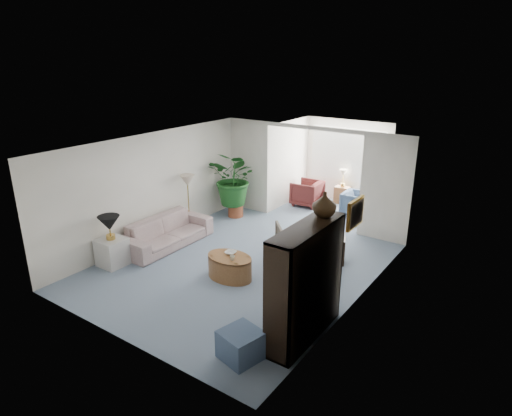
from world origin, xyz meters
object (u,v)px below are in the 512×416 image
Objects in this scene: wingback_chair at (298,242)px; table_lamp at (109,223)px; side_table_dark at (334,250)px; coffee_cup at (232,258)px; sunroom_chair_blue at (356,204)px; framed_picture at (356,213)px; sofa at (167,232)px; sunroom_table at (342,195)px; coffee_bowl at (231,253)px; entertainment_cabinet at (306,283)px; cabinet_urn at (324,204)px; ottoman at (241,345)px; floor_lamp at (187,180)px; plant_pot at (236,211)px; end_table at (112,252)px; sunroom_chair_maroon at (307,193)px; coffee_table at (230,267)px.

table_lamp is at bearing -3.65° from wingback_chair.
coffee_cup is at bearing -123.00° from side_table_dark.
wingback_chair is 3.25m from sunroom_chair_blue.
framed_picture is 4.65m from sofa.
sofa reaches higher than sunroom_table.
coffee_cup is at bearing -45.00° from coffee_bowl.
entertainment_cabinet is 5.77m from sunroom_chair_blue.
cabinet_urn is at bearing -166.71° from sunroom_chair_blue.
entertainment_cabinet is at bearing -20.48° from coffee_cup.
coffee_cup reaches higher than ottoman.
coffee_cup is at bearing -87.21° from sunroom_table.
ottoman is at bearing -39.02° from floor_lamp.
wingback_chair is 2.99m from plant_pot.
cabinet_urn reaches higher than entertainment_cabinet.
floor_lamp is 0.95× the size of cabinet_urn.
floor_lamp is at bearing -174.94° from side_table_dark.
sunroom_table is at bearing 71.14° from end_table.
floor_lamp is at bearing 158.52° from cabinet_urn.
sofa is (-4.44, 0.02, -1.38)m from framed_picture.
entertainment_cabinet is 6.32m from sunroom_chair_maroon.
entertainment_cabinet reaches higher than coffee_table.
plant_pot is 0.56× the size of sunroom_chair_blue.
cabinet_urn is (4.49, -1.77, 0.76)m from floor_lamp.
side_table_dark is (1.37, 1.77, 0.05)m from coffee_table.
table_lamp is (-4.64, -1.33, -0.77)m from framed_picture.
floor_lamp is at bearing 15.13° from sofa.
sunroom_chair_maroon is (-3.20, 4.33, -1.34)m from framed_picture.
sofa is 5.05× the size of table_lamp.
end_table is at bearing -172.03° from cabinet_urn.
floor_lamp is 1.67× the size of coffee_bowl.
ottoman is (0.26, -3.59, -0.06)m from side_table_dark.
sofa is 4.15× the size of ottoman.
sofa is 3.74m from side_table_dark.
sunroom_chair_blue reaches higher than sunroom_table.
coffee_table is 5.47m from sunroom_table.
framed_picture is 5.05× the size of coffee_cup.
framed_picture is at bearing -161.53° from sunroom_chair_blue.
end_table is 3.84m from wingback_chair.
plant_pot is (-4.32, 2.42, -1.54)m from framed_picture.
floor_lamp reaches higher than ottoman.
framed_picture is at bearing 6.84° from coffee_bowl.
plant_pot is at bearing 73.70° from floor_lamp.
table_lamp is at bearing -88.03° from floor_lamp.
sunroom_table is at bearing 111.94° from side_table_dark.
side_table_dark is 1.09× the size of sunroom_table.
sofa is 2.98m from wingback_chair.
end_table is (-4.64, -1.33, -1.41)m from framed_picture.
table_lamp is at bearing 171.47° from sofa.
entertainment_cabinet is at bearing 64.22° from ottoman.
sunroom_chair_blue reaches higher than side_table_dark.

